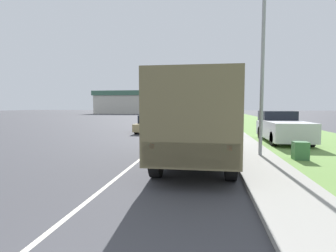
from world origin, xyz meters
TOP-DOWN VIEW (x-y plane):
  - ground_plane at (0.00, 40.00)m, footprint 180.00×180.00m
  - lane_centre_stripe at (0.00, 40.00)m, footprint 0.12×120.00m
  - sidewalk_right at (4.50, 40.00)m, footprint 1.80×120.00m
  - grass_strip_right at (8.90, 40.00)m, footprint 7.00×120.00m
  - military_truck at (2.20, 9.64)m, footprint 2.43×7.72m
  - car_nearest_ahead at (-1.96, 20.26)m, footprint 1.71×3.96m
  - car_second_ahead at (-1.80, 32.00)m, footprint 1.83×4.59m
  - pickup_truck at (6.95, 15.88)m, footprint 2.08×5.04m
  - lamp_post at (4.55, 10.75)m, footprint 1.69×0.24m
  - utility_box at (6.20, 10.50)m, footprint 0.55×0.45m
  - building_distant at (-18.02, 72.94)m, footprint 20.08×13.37m

SIDE VIEW (x-z plane):
  - ground_plane at x=0.00m, z-range 0.00..0.00m
  - lane_centre_stripe at x=0.00m, z-range 0.00..0.00m
  - grass_strip_right at x=8.90m, z-range 0.00..0.02m
  - sidewalk_right at x=4.50m, z-range 0.00..0.12m
  - utility_box at x=6.20m, z-range 0.02..0.72m
  - car_nearest_ahead at x=-1.96m, z-range -0.06..1.30m
  - car_second_ahead at x=-1.80m, z-range -0.09..1.57m
  - pickup_truck at x=6.95m, z-range -0.03..1.75m
  - military_truck at x=2.20m, z-range 0.20..3.25m
  - building_distant at x=-18.02m, z-range 0.04..6.23m
  - lamp_post at x=4.55m, z-range 0.80..8.14m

